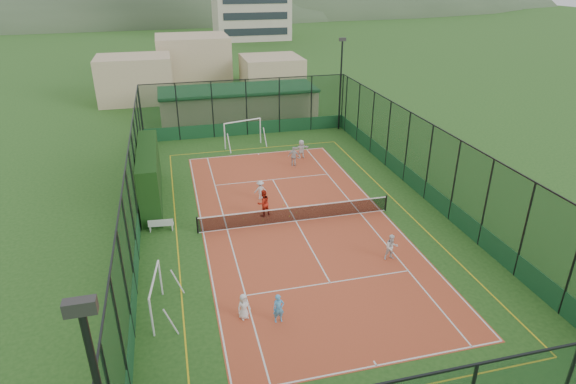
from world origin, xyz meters
name	(u,v)px	position (x,y,z in m)	size (l,w,h in m)	color
ground	(296,221)	(0.00, 0.00, 0.00)	(300.00, 300.00, 0.00)	#214E1A
court_slab	(296,221)	(0.00, 0.00, 0.01)	(11.17, 23.97, 0.01)	#B44828
tennis_net	(296,213)	(0.00, 0.00, 0.53)	(11.67, 0.12, 1.06)	black
perimeter_fence	(296,183)	(0.00, 0.00, 2.50)	(18.12, 34.12, 5.00)	#113419
floodlight_ne	(340,85)	(8.60, 16.60, 4.12)	(0.60, 0.26, 8.25)	black
clubhouse	(238,104)	(0.00, 22.00, 1.57)	(15.20, 7.20, 3.15)	tan
distant_hills	(180,13)	(0.00, 150.00, 0.00)	(200.00, 60.00, 24.00)	#384C33
hedge_left	(150,175)	(-8.30, 5.14, 1.75)	(1.20, 8.00, 3.50)	black
white_bench	(161,224)	(-7.80, 0.82, 0.40)	(1.42, 0.39, 0.80)	white
futsal_goal_near	(156,297)	(-8.02, -6.73, 0.93)	(0.84, 2.88, 1.86)	white
futsal_goal_far	(243,134)	(-0.86, 14.08, 1.09)	(3.39, 0.98, 2.19)	white
child_near_left	(244,306)	(-4.43, -7.92, 0.62)	(0.59, 0.39, 1.21)	white
child_near_mid	(279,308)	(-3.03, -8.49, 0.68)	(0.49, 0.32, 1.34)	#51A8E6
child_near_right	(392,247)	(3.71, -5.18, 0.72)	(0.69, 0.54, 1.42)	white
child_far_left	(260,190)	(-1.45, 3.52, 0.66)	(0.83, 0.48, 1.29)	silver
child_far_right	(294,156)	(2.14, 8.60, 0.77)	(0.89, 0.37, 1.52)	silver
child_far_back	(301,149)	(3.15, 10.10, 0.76)	(1.39, 0.44, 1.50)	white
coach	(263,203)	(-1.71, 1.20, 0.85)	(0.82, 0.64, 1.68)	red
tennis_balls	(283,212)	(-0.50, 1.22, 0.04)	(4.59, 1.66, 0.07)	#CCE033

